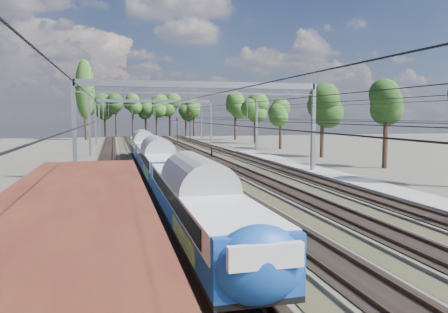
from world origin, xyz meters
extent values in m
cube|color=#47423A|center=(-9.00, 45.00, 0.07)|extent=(3.00, 130.00, 0.15)
cube|color=black|center=(-9.00, 45.00, 0.17)|extent=(2.50, 130.00, 0.06)
cube|color=#473326|center=(-9.72, 45.00, 0.27)|extent=(0.08, 130.00, 0.14)
cube|color=#473326|center=(-8.28, 45.00, 0.27)|extent=(0.08, 130.00, 0.14)
cube|color=#47423A|center=(-4.50, 45.00, 0.07)|extent=(3.00, 130.00, 0.15)
cube|color=black|center=(-4.50, 45.00, 0.17)|extent=(2.50, 130.00, 0.06)
cube|color=#473326|center=(-5.22, 45.00, 0.27)|extent=(0.08, 130.00, 0.14)
cube|color=#473326|center=(-3.78, 45.00, 0.27)|extent=(0.08, 130.00, 0.14)
cube|color=#47423A|center=(0.00, 45.00, 0.07)|extent=(3.00, 130.00, 0.15)
cube|color=black|center=(0.00, 45.00, 0.17)|extent=(2.50, 130.00, 0.06)
cube|color=#473326|center=(-0.72, 45.00, 0.27)|extent=(0.08, 130.00, 0.14)
cube|color=#473326|center=(0.72, 45.00, 0.27)|extent=(0.08, 130.00, 0.14)
cube|color=#47423A|center=(4.50, 45.00, 0.07)|extent=(3.00, 130.00, 0.15)
cube|color=black|center=(4.50, 45.00, 0.17)|extent=(2.50, 130.00, 0.06)
cube|color=#473326|center=(3.78, 45.00, 0.27)|extent=(0.08, 130.00, 0.14)
cube|color=#473326|center=(5.22, 45.00, 0.27)|extent=(0.08, 130.00, 0.14)
cube|color=#47423A|center=(9.00, 45.00, 0.07)|extent=(3.00, 130.00, 0.15)
cube|color=black|center=(9.00, 45.00, 0.17)|extent=(2.50, 130.00, 0.06)
cube|color=#473326|center=(8.28, 45.00, 0.27)|extent=(0.08, 130.00, 0.14)
cube|color=#473326|center=(9.72, 45.00, 0.27)|extent=(0.08, 130.00, 0.14)
cube|color=#363123|center=(-6.75, 45.00, 0.03)|extent=(1.10, 130.00, 0.05)
cube|color=#363123|center=(-2.25, 45.00, 0.03)|extent=(1.10, 130.00, 0.05)
cube|color=#363123|center=(2.25, 45.00, 0.03)|extent=(1.10, 130.00, 0.05)
cube|color=#363123|center=(6.75, 45.00, 0.03)|extent=(1.10, 130.00, 0.05)
cube|color=gray|center=(12.00, 20.00, 0.15)|extent=(3.00, 70.00, 0.30)
cube|color=gray|center=(-11.50, 30.00, 4.50)|extent=(0.35, 0.35, 9.00)
cube|color=gray|center=(11.50, 30.00, 4.50)|extent=(0.35, 0.35, 9.00)
cube|color=gray|center=(0.00, 30.00, 8.70)|extent=(23.00, 0.35, 0.60)
cube|color=gray|center=(-11.50, 78.00, 4.50)|extent=(0.35, 0.35, 9.00)
cube|color=gray|center=(11.50, 78.00, 4.50)|extent=(0.35, 0.35, 9.00)
cube|color=gray|center=(0.00, 78.00, 8.70)|extent=(23.00, 0.35, 0.60)
cube|color=gray|center=(-11.50, 55.00, 4.25)|extent=(0.35, 0.35, 8.50)
cube|color=gray|center=(-11.50, 100.00, 4.25)|extent=(0.35, 0.35, 8.50)
cube|color=gray|center=(13.80, 55.00, 4.25)|extent=(0.35, 0.35, 8.50)
cube|color=gray|center=(13.80, 100.00, 4.25)|extent=(0.35, 0.35, 8.50)
cylinder|color=black|center=(-9.00, 45.00, 5.50)|extent=(0.03, 130.00, 0.03)
cylinder|color=black|center=(-9.00, 45.00, 6.60)|extent=(0.03, 130.00, 0.03)
cylinder|color=black|center=(-4.50, 45.00, 5.50)|extent=(0.03, 130.00, 0.03)
cylinder|color=black|center=(-4.50, 45.00, 6.60)|extent=(0.03, 130.00, 0.03)
cylinder|color=black|center=(0.00, 45.00, 5.50)|extent=(0.03, 130.00, 0.03)
cylinder|color=black|center=(0.00, 45.00, 6.60)|extent=(0.03, 130.00, 0.03)
cylinder|color=black|center=(4.50, 45.00, 5.50)|extent=(0.03, 130.00, 0.03)
cylinder|color=black|center=(4.50, 45.00, 6.60)|extent=(0.03, 130.00, 0.03)
cylinder|color=black|center=(9.00, 45.00, 5.50)|extent=(0.03, 130.00, 0.03)
cylinder|color=black|center=(9.00, 45.00, 6.60)|extent=(0.03, 130.00, 0.03)
cylinder|color=black|center=(-14.48, 111.62, 3.62)|extent=(0.56, 0.56, 7.25)
sphere|color=#143815|center=(-14.48, 111.62, 9.42)|extent=(4.85, 4.85, 4.85)
cylinder|color=black|center=(-10.67, 111.23, 3.26)|extent=(0.56, 0.56, 6.52)
sphere|color=#143815|center=(-10.67, 111.23, 8.47)|extent=(4.68, 4.68, 4.68)
cylinder|color=black|center=(-7.40, 113.75, 2.84)|extent=(0.56, 0.56, 5.68)
sphere|color=#143815|center=(-7.40, 113.75, 7.38)|extent=(4.91, 4.91, 4.91)
cylinder|color=black|center=(-2.74, 110.36, 3.25)|extent=(0.56, 0.56, 6.51)
sphere|color=#143815|center=(-2.74, 110.36, 8.46)|extent=(5.07, 5.07, 5.07)
cylinder|color=black|center=(0.34, 113.41, 3.25)|extent=(0.56, 0.56, 6.49)
sphere|color=#143815|center=(0.34, 113.41, 8.44)|extent=(4.57, 4.57, 4.57)
cylinder|color=black|center=(4.70, 111.71, 3.09)|extent=(0.56, 0.56, 6.17)
sphere|color=#143815|center=(4.70, 111.71, 8.02)|extent=(3.99, 3.99, 3.99)
cylinder|color=black|center=(7.80, 110.94, 3.02)|extent=(0.56, 0.56, 6.05)
sphere|color=#143815|center=(7.80, 110.94, 7.86)|extent=(4.74, 4.74, 4.74)
cylinder|color=black|center=(10.59, 110.99, 3.60)|extent=(0.56, 0.56, 7.21)
sphere|color=#143815|center=(10.59, 110.99, 9.37)|extent=(4.05, 4.05, 4.05)
cylinder|color=black|center=(14.21, 110.66, 3.19)|extent=(0.56, 0.56, 6.37)
sphere|color=#143815|center=(14.21, 110.66, 8.29)|extent=(4.24, 4.24, 4.24)
cylinder|color=black|center=(20.97, 30.32, 3.14)|extent=(0.56, 0.56, 6.28)
sphere|color=#143815|center=(20.97, 30.32, 8.17)|extent=(3.62, 3.62, 3.62)
cylinder|color=black|center=(19.76, 47.64, 3.18)|extent=(0.56, 0.56, 6.36)
sphere|color=#143815|center=(19.76, 47.64, 8.26)|extent=(4.69, 4.69, 4.69)
cylinder|color=black|center=(20.29, 59.22, 2.62)|extent=(0.56, 0.56, 5.23)
sphere|color=#143815|center=(20.29, 59.22, 6.80)|extent=(4.23, 4.23, 4.23)
cylinder|color=black|center=(20.45, 72.30, 2.71)|extent=(0.56, 0.56, 5.42)
sphere|color=#143815|center=(20.45, 72.30, 7.04)|extent=(3.95, 3.95, 3.95)
cylinder|color=black|center=(20.93, 88.45, 2.76)|extent=(0.56, 0.56, 5.52)
sphere|color=#143815|center=(20.93, 88.45, 7.18)|extent=(3.44, 3.44, 3.44)
cylinder|color=black|center=(-14.50, 98.00, 8.00)|extent=(0.70, 0.70, 16.00)
ellipsoid|color=#1A4A18|center=(-14.50, 98.00, 12.00)|extent=(4.40, 4.40, 14.08)
cube|color=black|center=(-4.50, 2.42, 0.50)|extent=(1.80, 2.70, 0.72)
cube|color=black|center=(-4.50, 15.03, 0.50)|extent=(1.80, 2.70, 0.72)
cube|color=#104A9B|center=(-4.50, 8.72, 1.85)|extent=(2.52, 18.02, 1.71)
cube|color=silver|center=(-4.50, 8.72, 2.30)|extent=(2.59, 17.30, 0.86)
cube|color=black|center=(-3.19, 8.72, 2.30)|extent=(0.04, 15.32, 0.63)
cube|color=#DBDC0B|center=(-4.50, 4.76, 1.40)|extent=(2.61, 5.05, 0.63)
cylinder|color=gray|center=(-4.50, 8.72, 2.70)|extent=(2.56, 18.02, 2.56)
cube|color=black|center=(-4.50, 21.03, 0.50)|extent=(1.80, 2.70, 0.72)
cube|color=black|center=(-4.50, 33.65, 0.50)|extent=(1.80, 2.70, 0.72)
cube|color=#104A9B|center=(-4.50, 27.34, 1.85)|extent=(2.52, 18.02, 1.71)
cube|color=silver|center=(-4.50, 27.34, 2.30)|extent=(2.59, 17.30, 0.86)
cube|color=black|center=(-3.19, 27.34, 2.30)|extent=(0.04, 15.32, 0.63)
cube|color=#DBDC0B|center=(-4.50, 23.38, 1.40)|extent=(2.61, 5.05, 0.63)
cylinder|color=gray|center=(-4.50, 27.34, 2.70)|extent=(2.56, 18.02, 2.56)
cube|color=black|center=(-4.50, 39.65, 0.50)|extent=(1.80, 2.70, 0.72)
cube|color=black|center=(-4.50, 52.27, 0.50)|extent=(1.80, 2.70, 0.72)
cube|color=#104A9B|center=(-4.50, 45.96, 1.85)|extent=(2.52, 18.02, 1.71)
cube|color=silver|center=(-4.50, 45.96, 2.30)|extent=(2.59, 17.30, 0.86)
cube|color=black|center=(-3.19, 45.96, 2.30)|extent=(0.04, 15.32, 0.63)
cube|color=#DBDC0B|center=(-4.50, 42.00, 1.40)|extent=(2.61, 5.05, 0.63)
cylinder|color=gray|center=(-4.50, 45.96, 2.70)|extent=(2.56, 18.02, 2.56)
ellipsoid|color=#104A9B|center=(-4.50, -0.09, 1.89)|extent=(2.56, 1.41, 2.18)
cube|color=black|center=(-9.00, 4.02, 0.55)|extent=(2.19, 2.84, 0.77)
cube|color=#481613|center=(-9.00, -1.33, 2.57)|extent=(2.95, 15.30, 2.84)
cube|color=#481613|center=(-9.00, -1.33, 4.04)|extent=(3.17, 15.30, 0.13)
imported|color=black|center=(4.90, 47.74, 0.78)|extent=(0.43, 0.60, 1.55)
cylinder|color=black|center=(4.16, 75.98, 2.36)|extent=(0.13, 0.13, 4.73)
cube|color=black|center=(4.16, 75.98, 5.06)|extent=(0.37, 0.27, 0.66)
sphere|color=red|center=(4.16, 75.85, 5.25)|extent=(0.15, 0.15, 0.15)
sphere|color=#0C9919|center=(4.16, 75.85, 4.92)|extent=(0.15, 0.15, 0.15)
cylinder|color=black|center=(7.71, 81.50, 2.86)|extent=(0.16, 0.16, 5.72)
cube|color=black|center=(7.71, 81.50, 6.12)|extent=(0.41, 0.27, 0.80)
sphere|color=red|center=(7.71, 81.35, 6.35)|extent=(0.18, 0.18, 0.18)
sphere|color=#0C9919|center=(7.71, 81.35, 5.95)|extent=(0.18, 0.18, 0.18)
camera|label=1|loc=(-8.12, -10.67, 5.81)|focal=35.00mm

